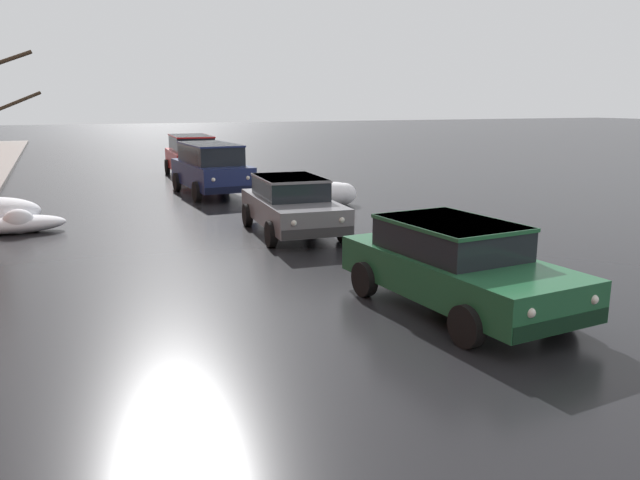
# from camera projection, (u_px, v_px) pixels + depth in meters

# --- Properties ---
(snow_bank_along_left_kerb) EXTENTS (1.67, 0.92, 0.76)m
(snow_bank_along_left_kerb) POSITION_uv_depth(u_px,v_px,m) (335.00, 194.00, 20.15)
(snow_bank_along_left_kerb) COLOR white
(snow_bank_along_left_kerb) RESTS_ON ground
(snow_bank_mid_block_left) EXTENTS (2.33, 0.97, 0.63)m
(snow_bank_mid_block_left) POSITION_uv_depth(u_px,v_px,m) (19.00, 224.00, 15.94)
(snow_bank_mid_block_left) COLOR white
(snow_bank_mid_block_left) RESTS_ON ground
(sedan_green_approaching_near_lane) EXTENTS (2.29, 4.39, 1.42)m
(sedan_green_approaching_near_lane) POSITION_uv_depth(u_px,v_px,m) (455.00, 263.00, 9.99)
(sedan_green_approaching_near_lane) COLOR #1E5633
(sedan_green_approaching_near_lane) RESTS_ON ground
(sedan_grey_parked_kerbside_close) EXTENTS (2.17, 4.33, 1.42)m
(sedan_grey_parked_kerbside_close) POSITION_uv_depth(u_px,v_px,m) (292.00, 204.00, 15.82)
(sedan_grey_parked_kerbside_close) COLOR slate
(sedan_grey_parked_kerbside_close) RESTS_ON ground
(suv_darkblue_parked_kerbside_mid) EXTENTS (2.18, 4.80, 1.82)m
(suv_darkblue_parked_kerbside_mid) POSITION_uv_depth(u_px,v_px,m) (211.00, 167.00, 22.35)
(suv_darkblue_parked_kerbside_mid) COLOR navy
(suv_darkblue_parked_kerbside_mid) RESTS_ON ground
(suv_red_parked_far_down_block) EXTENTS (2.23, 4.63, 1.82)m
(suv_red_parked_far_down_block) POSITION_uv_depth(u_px,v_px,m) (192.00, 154.00, 27.65)
(suv_red_parked_far_down_block) COLOR red
(suv_red_parked_far_down_block) RESTS_ON ground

